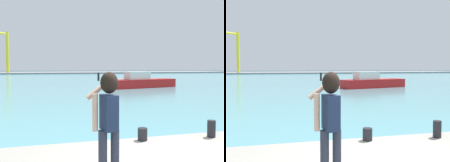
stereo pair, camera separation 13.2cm
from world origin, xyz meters
TOP-DOWN VIEW (x-y plane):
  - ground_plane at (0.00, 50.00)m, footprint 220.00×220.00m
  - harbor_water at (0.00, 52.00)m, footprint 140.00×100.00m
  - far_shore_dock at (0.00, 92.00)m, footprint 140.00×20.00m
  - person_photographer at (-1.11, -0.17)m, footprint 0.53×0.55m
  - harbor_bollard at (0.23, 1.75)m, footprint 0.24×0.24m
  - harbor_bollard_2 at (2.06, 1.57)m, footprint 0.21×0.21m
  - boat_moored at (9.05, 23.90)m, footprint 8.27×3.80m
  - port_crane at (-16.21, 86.46)m, footprint 9.69×10.33m

SIDE VIEW (x-z plane):
  - ground_plane at x=0.00m, z-range 0.00..0.00m
  - harbor_water at x=0.00m, z-range 0.00..0.02m
  - far_shore_dock at x=0.00m, z-range 0.00..0.48m
  - boat_moored at x=9.05m, z-range -0.25..1.65m
  - harbor_bollard at x=0.23m, z-range 0.68..0.99m
  - harbor_bollard_2 at x=2.06m, z-range 0.68..1.12m
  - person_photographer at x=-1.11m, z-range 0.88..2.62m
  - port_crane at x=-16.21m, z-range 2.42..16.28m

